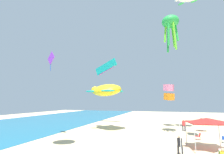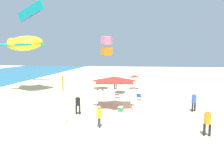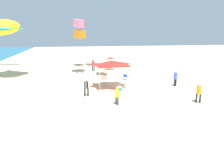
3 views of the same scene
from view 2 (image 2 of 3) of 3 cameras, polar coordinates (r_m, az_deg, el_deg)
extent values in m
cube|color=beige|center=(21.67, 7.40, -7.75)|extent=(120.00, 120.00, 0.10)
cylinder|color=#B7B7BC|center=(19.09, 5.72, -5.67)|extent=(0.07, 0.07, 2.50)
cylinder|color=#B7B7BC|center=(21.95, 4.93, -4.05)|extent=(0.07, 0.07, 2.50)
cylinder|color=#B7B7BC|center=(19.04, -4.30, -5.69)|extent=(0.07, 0.07, 2.50)
cylinder|color=#B7B7BC|center=(21.91, -3.75, -4.07)|extent=(0.07, 0.07, 2.50)
cube|color=red|center=(20.21, 0.65, -1.22)|extent=(3.46, 3.79, 0.10)
pyramid|color=red|center=(20.18, 0.66, -0.46)|extent=(3.39, 3.71, 0.44)
cylinder|color=silver|center=(30.86, 6.17, -1.41)|extent=(0.34, 0.23, 2.06)
cone|color=red|center=(30.90, 6.03, 0.22)|extent=(1.77, 1.74, 0.74)
cylinder|color=black|center=(25.21, 0.79, -5.07)|extent=(0.02, 0.02, 0.40)
cylinder|color=black|center=(24.70, 0.74, -5.31)|extent=(0.02, 0.02, 0.40)
cylinder|color=black|center=(25.20, 1.98, -5.08)|extent=(0.02, 0.02, 0.40)
cylinder|color=black|center=(24.69, 1.95, -5.32)|extent=(0.02, 0.02, 0.40)
cube|color=red|center=(24.91, 1.37, -4.75)|extent=(0.56, 0.56, 0.03)
cube|color=red|center=(24.86, 2.04, -4.28)|extent=(0.50, 0.17, 0.41)
cylinder|color=black|center=(24.08, 8.12, -5.69)|extent=(0.02, 0.02, 0.40)
cylinder|color=black|center=(24.21, 6.92, -5.61)|extent=(0.02, 0.02, 0.40)
cylinder|color=black|center=(23.59, 7.81, -5.95)|extent=(0.02, 0.02, 0.40)
cylinder|color=black|center=(23.72, 6.59, -5.86)|extent=(0.02, 0.02, 0.40)
cube|color=blue|center=(23.85, 7.37, -5.31)|extent=(0.63, 0.63, 0.03)
cube|color=blue|center=(23.54, 7.19, -4.94)|extent=(0.25, 0.51, 0.41)
cube|color=#1E8C4C|center=(19.44, 2.34, -8.66)|extent=(0.65, 0.48, 0.36)
cube|color=white|center=(19.39, 2.34, -8.09)|extent=(0.67, 0.49, 0.04)
cylinder|color=silver|center=(15.42, -13.27, -6.34)|extent=(0.06, 0.06, 3.78)
cube|color=yellow|center=(15.36, -13.14, -1.68)|extent=(0.30, 0.02, 1.10)
cylinder|color=black|center=(20.74, 21.46, -7.52)|extent=(0.16, 0.16, 0.80)
cylinder|color=black|center=(20.51, 20.88, -7.65)|extent=(0.16, 0.16, 0.80)
cylinder|color=blue|center=(20.46, 21.26, -5.55)|extent=(0.42, 0.42, 0.70)
sphere|color=beige|center=(20.37, 21.31, -4.23)|extent=(0.26, 0.26, 0.26)
cylinder|color=#33384C|center=(15.24, -3.36, -12.30)|extent=(0.14, 0.14, 0.72)
cylinder|color=#33384C|center=(15.50, -3.59, -11.97)|extent=(0.14, 0.14, 0.72)
cylinder|color=yellow|center=(15.16, -3.50, -9.72)|extent=(0.38, 0.38, 0.63)
sphere|color=tan|center=(15.05, -3.51, -8.15)|extent=(0.24, 0.24, 0.24)
cylinder|color=black|center=(15.13, 23.64, -12.84)|extent=(0.16, 0.16, 0.80)
cylinder|color=black|center=(15.16, 24.85, -12.86)|extent=(0.16, 0.16, 0.80)
cylinder|color=orange|center=(14.92, 24.39, -10.13)|extent=(0.42, 0.42, 0.70)
sphere|color=beige|center=(14.79, 24.47, -8.35)|extent=(0.26, 0.26, 0.26)
cylinder|color=#33384C|center=(30.66, 1.13, -2.56)|extent=(0.17, 0.17, 0.85)
cylinder|color=#33384C|center=(30.87, 0.65, -2.49)|extent=(0.17, 0.17, 0.85)
cylinder|color=red|center=(30.65, 0.89, -1.06)|extent=(0.44, 0.44, 0.74)
sphere|color=beige|center=(30.59, 0.89, -0.12)|extent=(0.28, 0.28, 0.28)
cylinder|color=black|center=(18.59, -8.72, -8.79)|extent=(0.15, 0.15, 0.77)
cylinder|color=black|center=(18.69, -9.61, -8.72)|extent=(0.15, 0.15, 0.77)
cylinder|color=black|center=(18.46, -9.21, -6.59)|extent=(0.40, 0.40, 0.67)
sphere|color=tan|center=(18.36, -9.24, -5.19)|extent=(0.25, 0.25, 0.25)
cube|color=teal|center=(39.17, -21.08, 16.23)|extent=(1.81, 5.45, 3.31)
cube|color=#E02D9E|center=(39.06, -21.03, 15.21)|extent=(1.25, 4.14, 1.86)
ellipsoid|color=yellow|center=(31.35, -22.45, 8.40)|extent=(6.44, 6.89, 2.62)
sphere|color=yellow|center=(33.93, -25.35, 8.35)|extent=(1.37, 1.37, 1.37)
ellipsoid|color=teal|center=(31.61, -26.99, 7.76)|extent=(1.35, 2.27, 0.30)
ellipsoid|color=teal|center=(33.72, -21.07, 7.91)|extent=(2.29, 1.65, 0.30)
ellipsoid|color=teal|center=(28.99, -22.93, 8.12)|extent=(1.35, 2.27, 0.30)
ellipsoid|color=teal|center=(30.76, -18.15, 8.19)|extent=(2.29, 1.65, 0.30)
cube|color=pink|center=(34.47, -1.47, 9.90)|extent=(2.09, 2.06, 1.41)
cube|color=orange|center=(34.41, -1.46, 7.03)|extent=(2.09, 2.06, 1.41)
camera|label=1|loc=(6.58, -71.50, -3.53)|focal=26.01mm
camera|label=3|loc=(6.93, -109.81, 5.86)|focal=35.04mm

